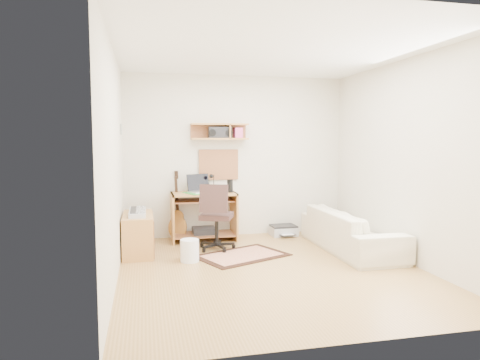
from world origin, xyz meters
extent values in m
cube|color=#AA8046|center=(0.00, 0.00, -0.01)|extent=(3.60, 4.00, 0.01)
cube|color=white|center=(0.00, 0.00, 2.60)|extent=(3.60, 4.00, 0.01)
cube|color=beige|center=(0.00, 2.00, 1.30)|extent=(3.60, 0.01, 2.60)
cube|color=beige|center=(-1.80, 0.00, 1.30)|extent=(0.01, 4.00, 2.60)
cube|color=beige|center=(1.80, 0.00, 1.30)|extent=(0.01, 4.00, 2.60)
cube|color=#BF8443|center=(-0.30, 1.88, 1.70)|extent=(0.90, 0.25, 0.26)
cube|color=#A68D53|center=(-0.30, 1.98, 1.17)|extent=(0.64, 0.03, 0.49)
cube|color=#4C8CBF|center=(-1.79, 1.50, 1.72)|extent=(0.02, 0.20, 0.15)
cylinder|color=black|center=(-0.17, 1.68, 0.85)|extent=(0.09, 0.09, 0.20)
cylinder|color=#3651A4|center=(-0.26, 1.83, 0.80)|extent=(0.07, 0.07, 0.09)
cube|color=black|center=(-0.30, 1.87, 1.68)|extent=(0.36, 0.16, 0.18)
cube|color=beige|center=(-0.21, 0.67, 0.01)|extent=(1.38, 1.18, 0.02)
cube|color=#BF8443|center=(-1.58, 1.11, 0.28)|extent=(0.40, 0.90, 0.55)
cube|color=#B2B5BA|center=(-1.58, 1.11, 0.58)|extent=(0.22, 0.71, 0.06)
cylinder|color=white|center=(-0.93, 0.56, 0.14)|extent=(0.32, 0.32, 0.29)
cube|color=#A5A8AA|center=(0.74, 1.78, 0.09)|extent=(0.43, 0.34, 0.16)
imported|color=beige|center=(1.38, 0.65, 0.38)|extent=(0.57, 1.95, 0.76)
camera|label=1|loc=(-1.48, -4.97, 1.57)|focal=32.59mm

